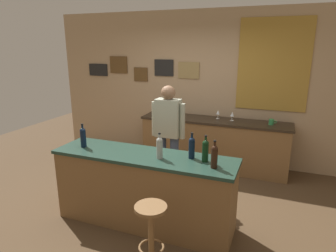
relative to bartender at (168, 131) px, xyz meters
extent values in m
plane|color=#4C3823|center=(0.06, -0.56, -0.94)|extent=(10.00, 10.00, 0.00)
cube|color=tan|center=(0.06, 1.47, 0.46)|extent=(6.00, 0.06, 2.80)
cube|color=black|center=(-2.14, 1.43, 0.73)|extent=(0.44, 0.02, 0.25)
cube|color=brown|center=(-1.64, 1.43, 0.85)|extent=(0.39, 0.02, 0.34)
cube|color=brown|center=(-1.14, 1.43, 0.67)|extent=(0.29, 0.02, 0.27)
cube|color=black|center=(-0.64, 1.43, 0.82)|extent=(0.39, 0.02, 0.31)
cube|color=#997F4C|center=(-0.14, 1.43, 0.78)|extent=(0.41, 0.02, 0.30)
cube|color=#A87F33|center=(1.34, 1.43, 0.91)|extent=(1.16, 0.02, 1.54)
cube|color=brown|center=(0.06, -0.96, -0.50)|extent=(2.19, 0.57, 0.88)
cube|color=#1E382D|center=(0.06, -0.96, -0.04)|extent=(2.23, 0.60, 0.04)
cube|color=brown|center=(0.46, 1.09, -0.51)|extent=(2.58, 0.53, 0.86)
cube|color=#2D2319|center=(0.46, 1.09, -0.06)|extent=(2.63, 0.56, 0.04)
cylinder|color=#384766|center=(0.10, 0.00, -0.51)|extent=(0.13, 0.13, 0.86)
cylinder|color=#384766|center=(-0.10, 0.00, -0.51)|extent=(0.13, 0.13, 0.86)
cube|color=#9EA38E|center=(0.00, 0.00, 0.20)|extent=(0.36, 0.20, 0.56)
sphere|color=brown|center=(0.00, 0.00, 0.58)|extent=(0.21, 0.21, 0.21)
cylinder|color=#9EA38E|center=(0.22, 0.00, 0.17)|extent=(0.08, 0.08, 0.52)
cylinder|color=#9EA38E|center=(-0.22, 0.00, 0.17)|extent=(0.08, 0.08, 0.52)
cylinder|color=brown|center=(0.45, -1.62, -0.61)|extent=(0.06, 0.06, 0.65)
torus|color=brown|center=(0.45, -1.62, -0.72)|extent=(0.26, 0.26, 0.02)
cylinder|color=brown|center=(0.45, -1.62, -0.27)|extent=(0.32, 0.32, 0.03)
cylinder|color=black|center=(-0.77, -0.99, 0.08)|extent=(0.07, 0.07, 0.20)
sphere|color=black|center=(-0.77, -0.99, 0.20)|extent=(0.07, 0.07, 0.07)
cylinder|color=black|center=(-0.77, -0.99, 0.23)|extent=(0.03, 0.03, 0.09)
cylinder|color=black|center=(-0.77, -0.99, 0.28)|extent=(0.03, 0.03, 0.02)
cylinder|color=#999E99|center=(0.28, -1.00, 0.08)|extent=(0.07, 0.07, 0.20)
sphere|color=#999E99|center=(0.28, -1.00, 0.20)|extent=(0.07, 0.07, 0.07)
cylinder|color=#999E99|center=(0.28, -1.00, 0.23)|extent=(0.03, 0.03, 0.09)
cylinder|color=black|center=(0.28, -1.00, 0.28)|extent=(0.03, 0.03, 0.02)
cylinder|color=black|center=(0.62, -0.86, 0.08)|extent=(0.07, 0.07, 0.20)
sphere|color=black|center=(0.62, -0.86, 0.20)|extent=(0.07, 0.07, 0.07)
cylinder|color=black|center=(0.62, -0.86, 0.23)|extent=(0.03, 0.03, 0.09)
cylinder|color=black|center=(0.62, -0.86, 0.28)|extent=(0.03, 0.03, 0.02)
cylinder|color=black|center=(0.79, -0.90, 0.08)|extent=(0.07, 0.07, 0.20)
sphere|color=black|center=(0.79, -0.90, 0.20)|extent=(0.07, 0.07, 0.07)
cylinder|color=black|center=(0.79, -0.90, 0.23)|extent=(0.03, 0.03, 0.09)
cylinder|color=black|center=(0.79, -0.90, 0.28)|extent=(0.03, 0.03, 0.02)
cylinder|color=black|center=(0.92, -1.04, 0.08)|extent=(0.07, 0.07, 0.20)
sphere|color=black|center=(0.92, -1.04, 0.20)|extent=(0.07, 0.07, 0.07)
cylinder|color=black|center=(0.92, -1.04, 0.23)|extent=(0.03, 0.03, 0.09)
cylinder|color=black|center=(0.92, -1.04, 0.28)|extent=(0.03, 0.03, 0.02)
cylinder|color=silver|center=(0.49, 1.19, -0.03)|extent=(0.06, 0.06, 0.00)
cylinder|color=silver|center=(0.49, 1.19, 0.01)|extent=(0.01, 0.01, 0.07)
cone|color=silver|center=(0.49, 1.19, 0.08)|extent=(0.07, 0.07, 0.08)
cylinder|color=silver|center=(0.76, 1.14, -0.03)|extent=(0.06, 0.06, 0.00)
cylinder|color=silver|center=(0.76, 1.14, 0.01)|extent=(0.01, 0.01, 0.07)
cone|color=silver|center=(0.76, 1.14, 0.08)|extent=(0.07, 0.07, 0.08)
cylinder|color=#338C4C|center=(1.41, 1.10, 0.01)|extent=(0.08, 0.08, 0.09)
torus|color=#338C4C|center=(1.46, 1.10, 0.02)|extent=(0.06, 0.01, 0.06)
camera|label=1|loc=(1.51, -3.89, 1.24)|focal=31.31mm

